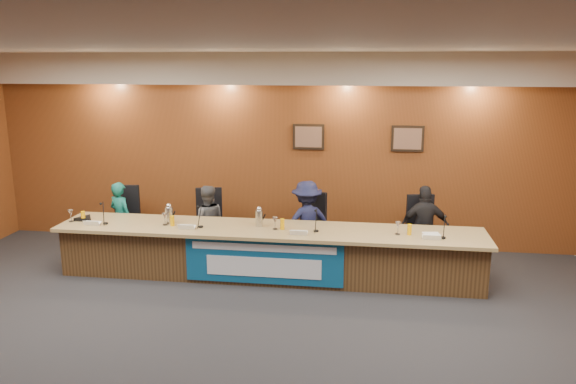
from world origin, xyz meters
The scene contains 39 objects.
floor centered at (0.00, 0.00, 0.00)m, with size 10.00×10.00×0.00m, color black.
ceiling centered at (0.00, 0.00, 3.20)m, with size 10.00×8.00×0.04m, color silver.
wall_back centered at (0.00, 4.00, 1.60)m, with size 10.00×0.04×3.20m, color brown.
soffit centered at (0.00, 3.75, 2.95)m, with size 10.00×0.50×0.50m, color beige.
dais_body centered at (0.00, 2.40, 0.35)m, with size 6.00×0.80×0.70m, color #4C331B.
dais_top centered at (0.00, 2.35, 0.72)m, with size 6.10×0.95×0.05m, color #9E8250.
banner centered at (0.00, 1.99, 0.38)m, with size 2.20×0.02×0.65m, color #0D4E80.
banner_text_upper centered at (0.00, 1.97, 0.58)m, with size 2.00×0.01×0.10m, color silver.
banner_text_lower centered at (0.00, 1.97, 0.30)m, with size 1.60×0.01×0.28m, color silver.
wall_photo_left centered at (0.40, 3.97, 1.85)m, with size 0.52×0.04×0.42m, color black.
wall_photo_right centered at (2.00, 3.97, 1.85)m, with size 0.52×0.04×0.42m, color black.
panelist_a centered at (-2.53, 3.05, 0.60)m, with size 0.43×0.29×1.19m, color #126258.
panelist_b centered at (-1.10, 3.05, 0.59)m, with size 0.57×0.45×1.18m, color #4C4C51.
panelist_c centered at (0.48, 3.05, 0.65)m, with size 0.84×0.48×1.30m, color #16193A.
panelist_d centered at (2.25, 3.05, 0.64)m, with size 0.75×0.31×1.28m, color black.
office_chair_a centered at (-2.53, 3.15, 0.48)m, with size 0.48×0.48×0.08m, color black.
office_chair_b centered at (-1.10, 3.15, 0.48)m, with size 0.48×0.48×0.08m, color black.
office_chair_c centered at (0.48, 3.15, 0.48)m, with size 0.48×0.48×0.08m, color black.
office_chair_d centered at (2.25, 3.15, 0.48)m, with size 0.48×0.48×0.08m, color black.
nameplate_a centered at (-2.55, 2.11, 0.80)m, with size 0.24×0.06×0.09m, color white.
microphone_a centered at (-2.38, 2.22, 0.76)m, with size 0.07×0.07×0.02m, color black.
juice_glass_a centered at (-2.77, 2.31, 0.82)m, with size 0.06×0.06×0.15m, color #FFB403.
water_glass_a centered at (-2.94, 2.26, 0.84)m, with size 0.08×0.08×0.18m, color silver.
nameplate_b centered at (-1.13, 2.11, 0.80)m, with size 0.24×0.06×0.09m, color white.
microphone_b centered at (-0.96, 2.25, 0.76)m, with size 0.07×0.07×0.02m, color black.
juice_glass_b centered at (-1.38, 2.27, 0.82)m, with size 0.06×0.06×0.15m, color #FFB403.
water_glass_b centered at (-1.50, 2.29, 0.84)m, with size 0.08×0.08×0.18m, color silver.
nameplate_c centered at (0.47, 2.06, 0.80)m, with size 0.24×0.06×0.09m, color white.
microphone_c centered at (0.69, 2.28, 0.76)m, with size 0.07×0.07×0.02m, color black.
juice_glass_c centered at (0.21, 2.32, 0.82)m, with size 0.06×0.06×0.15m, color #FFB403.
water_glass_c centered at (0.11, 2.30, 0.84)m, with size 0.08×0.08×0.18m, color silver.
nameplate_d centered at (2.25, 2.11, 0.80)m, with size 0.24×0.06×0.09m, color white.
microphone_d centered at (2.41, 2.21, 0.76)m, with size 0.07×0.07×0.02m, color black.
juice_glass_d centered at (1.97, 2.30, 0.82)m, with size 0.06×0.06×0.15m, color #FFB403.
water_glass_d centered at (1.81, 2.30, 0.84)m, with size 0.08×0.08×0.18m, color silver.
carafe_left centered at (-1.47, 2.38, 0.87)m, with size 0.11×0.11×0.24m, color silver.
carafe_mid centered at (-0.14, 2.43, 0.87)m, with size 0.11×0.11×0.24m, color silver.
speakerphone centered at (-2.78, 2.36, 0.78)m, with size 0.32×0.32×0.05m, color black.
paper_stack centered at (2.28, 2.32, 0.75)m, with size 0.22×0.30×0.01m, color white.
Camera 1 is at (1.36, -5.18, 3.06)m, focal length 35.00 mm.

